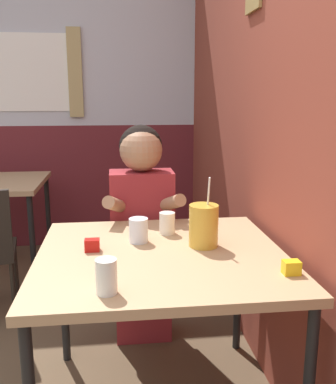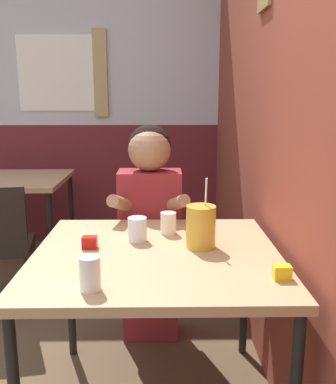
% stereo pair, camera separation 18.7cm
% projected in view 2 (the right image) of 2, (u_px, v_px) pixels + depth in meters
% --- Properties ---
extents(brick_wall_right, '(0.08, 4.65, 2.70)m').
position_uv_depth(brick_wall_right, '(253.00, 97.00, 2.52)').
color(brick_wall_right, brown).
rests_on(brick_wall_right, ground_plane).
extents(back_wall, '(5.40, 0.09, 2.70)m').
position_uv_depth(back_wall, '(83.00, 96.00, 3.82)').
color(back_wall, silver).
rests_on(back_wall, ground_plane).
extents(main_table, '(0.99, 0.93, 0.73)m').
position_uv_depth(main_table, '(157.00, 266.00, 1.75)').
color(main_table, tan).
rests_on(main_table, ground_plane).
extents(background_table, '(0.71, 0.79, 0.73)m').
position_uv_depth(background_table, '(20.00, 188.00, 3.33)').
color(background_table, tan).
rests_on(background_table, ground_plane).
extents(person_seated, '(0.42, 0.42, 1.21)m').
position_uv_depth(person_seated, '(150.00, 225.00, 2.35)').
color(person_seated, maroon).
rests_on(person_seated, ground_plane).
extents(cocktail_pitcher, '(0.12, 0.12, 0.30)m').
position_uv_depth(cocktail_pitcher, '(201.00, 227.00, 1.77)').
color(cocktail_pitcher, gold).
rests_on(cocktail_pitcher, main_table).
extents(glass_near_pitcher, '(0.08, 0.08, 0.11)m').
position_uv_depth(glass_near_pitcher, '(137.00, 229.00, 1.86)').
color(glass_near_pitcher, silver).
rests_on(glass_near_pitcher, main_table).
extents(glass_center, '(0.07, 0.07, 0.11)m').
position_uv_depth(glass_center, '(90.00, 273.00, 1.38)').
color(glass_center, silver).
rests_on(glass_center, main_table).
extents(glass_far_side, '(0.07, 0.07, 0.10)m').
position_uv_depth(glass_far_side, '(168.00, 223.00, 1.96)').
color(glass_far_side, silver).
rests_on(glass_far_side, main_table).
extents(condiment_ketchup, '(0.06, 0.04, 0.05)m').
position_uv_depth(condiment_ketchup, '(90.00, 242.00, 1.77)').
color(condiment_ketchup, '#B7140F').
rests_on(condiment_ketchup, main_table).
extents(condiment_mustard, '(0.06, 0.04, 0.05)m').
position_uv_depth(condiment_mustard, '(282.00, 272.00, 1.47)').
color(condiment_mustard, yellow).
rests_on(condiment_mustard, main_table).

